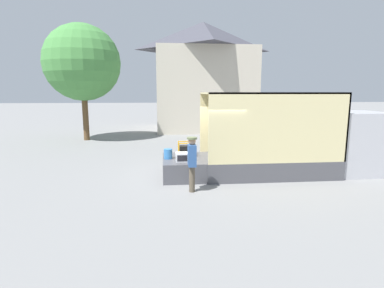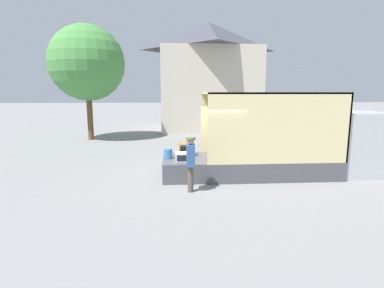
% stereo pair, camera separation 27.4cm
% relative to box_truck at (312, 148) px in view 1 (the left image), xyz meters
% --- Properties ---
extents(ground_plane, '(160.00, 160.00, 0.00)m').
position_rel_box_truck_xyz_m(ground_plane, '(-4.16, -0.00, -0.97)').
color(ground_plane, gray).
extents(box_truck, '(6.86, 2.28, 3.05)m').
position_rel_box_truck_xyz_m(box_truck, '(0.00, 0.00, 0.00)').
color(box_truck, '#B2B2B7').
rests_on(box_truck, ground).
extents(tailgate_deck, '(1.50, 2.17, 0.68)m').
position_rel_box_truck_xyz_m(tailgate_deck, '(-4.91, -0.00, -0.63)').
color(tailgate_deck, '#4C4C51').
rests_on(tailgate_deck, ground).
extents(microwave, '(0.54, 0.43, 0.30)m').
position_rel_box_truck_xyz_m(microwave, '(-4.94, -0.52, -0.14)').
color(microwave, white).
rests_on(microwave, tailgate_deck).
extents(portable_generator, '(0.60, 0.49, 0.52)m').
position_rel_box_truck_xyz_m(portable_generator, '(-4.76, 0.43, -0.09)').
color(portable_generator, black).
rests_on(portable_generator, tailgate_deck).
extents(orange_bucket, '(0.30, 0.30, 0.36)m').
position_rel_box_truck_xyz_m(orange_bucket, '(-5.47, -0.07, -0.11)').
color(orange_bucket, '#3370B2').
rests_on(orange_bucket, tailgate_deck).
extents(worker_person, '(0.31, 0.44, 1.72)m').
position_rel_box_truck_xyz_m(worker_person, '(-4.77, -1.81, 0.08)').
color(worker_person, brown).
rests_on(worker_person, ground).
extents(house_backdrop, '(7.93, 7.61, 8.67)m').
position_rel_box_truck_xyz_m(house_backdrop, '(-2.29, 14.53, 3.44)').
color(house_backdrop, beige).
rests_on(house_backdrop, ground).
extents(street_tree, '(4.71, 4.71, 7.22)m').
position_rel_box_truck_xyz_m(street_tree, '(-10.59, 9.07, 3.88)').
color(street_tree, brown).
rests_on(street_tree, ground).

